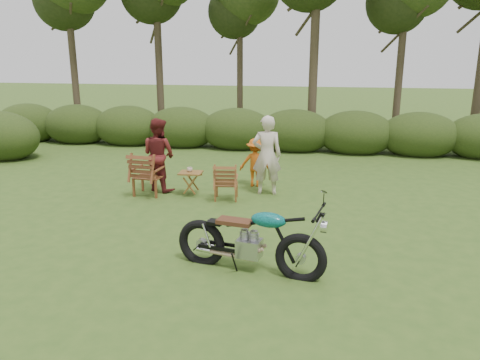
% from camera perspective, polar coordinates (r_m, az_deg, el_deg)
% --- Properties ---
extents(ground, '(80.00, 80.00, 0.00)m').
position_cam_1_polar(ground, '(7.53, 1.37, -9.98)').
color(ground, '#324E1A').
rests_on(ground, ground).
extents(tree_line, '(22.52, 11.62, 8.14)m').
position_cam_1_polar(tree_line, '(16.48, 9.08, 17.18)').
color(tree_line, '#372C1E').
rests_on(tree_line, ground).
extents(motorcycle, '(2.35, 1.22, 1.28)m').
position_cam_1_polar(motorcycle, '(7.29, 1.12, -10.89)').
color(motorcycle, '#0B958D').
rests_on(motorcycle, ground).
extents(lawn_chair_right, '(0.66, 0.66, 0.85)m').
position_cam_1_polar(lawn_chair_right, '(10.61, -1.69, -2.36)').
color(lawn_chair_right, brown).
rests_on(lawn_chair_right, ground).
extents(lawn_chair_left, '(0.74, 0.74, 1.01)m').
position_cam_1_polar(lawn_chair_left, '(11.16, -10.97, -1.74)').
color(lawn_chair_left, '#622D18').
rests_on(lawn_chair_left, ground).
extents(side_table, '(0.56, 0.48, 0.55)m').
position_cam_1_polar(side_table, '(10.89, -6.00, -0.45)').
color(side_table, brown).
rests_on(side_table, ground).
extents(cup, '(0.16, 0.16, 0.10)m').
position_cam_1_polar(cup, '(10.86, -6.15, 1.29)').
color(cup, beige).
rests_on(cup, side_table).
extents(adult_a, '(0.73, 0.53, 1.85)m').
position_cam_1_polar(adult_a, '(11.04, 3.22, -1.67)').
color(adult_a, beige).
rests_on(adult_a, ground).
extents(adult_b, '(1.04, 0.94, 1.74)m').
position_cam_1_polar(adult_b, '(11.49, -9.68, -1.18)').
color(adult_b, maroon).
rests_on(adult_b, ground).
extents(child, '(0.80, 0.50, 1.19)m').
position_cam_1_polar(child, '(11.66, 1.84, -0.72)').
color(child, '#C15512').
rests_on(child, ground).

